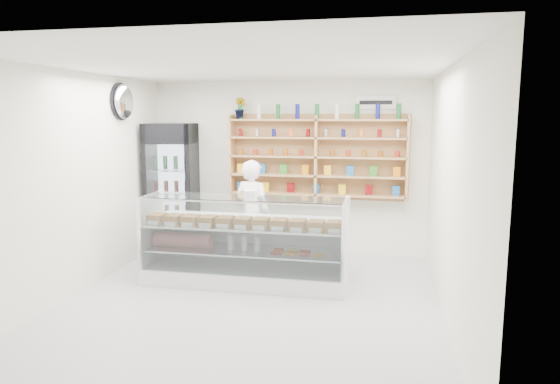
# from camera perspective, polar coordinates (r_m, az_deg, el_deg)

# --- Properties ---
(room) EXTENTS (5.00, 5.00, 5.00)m
(room) POSITION_cam_1_polar(r_m,az_deg,el_deg) (5.80, -3.70, 0.33)
(room) COLOR #B4B3B8
(room) RESTS_ON ground
(display_counter) EXTENTS (2.72, 0.81, 1.19)m
(display_counter) POSITION_cam_1_polar(r_m,az_deg,el_deg) (6.80, -3.97, -7.64)
(display_counter) COLOR white
(display_counter) RESTS_ON floor
(shop_worker) EXTENTS (0.68, 0.55, 1.61)m
(shop_worker) POSITION_cam_1_polar(r_m,az_deg,el_deg) (7.43, -3.16, -2.49)
(shop_worker) COLOR white
(shop_worker) RESTS_ON floor
(drinks_cooler) EXTENTS (0.87, 0.85, 2.12)m
(drinks_cooler) POSITION_cam_1_polar(r_m,az_deg,el_deg) (8.39, -12.23, 0.42)
(drinks_cooler) COLOR black
(drinks_cooler) RESTS_ON floor
(wall_shelving) EXTENTS (2.84, 0.28, 1.33)m
(wall_shelving) POSITION_cam_1_polar(r_m,az_deg,el_deg) (7.97, 4.20, 3.99)
(wall_shelving) COLOR tan
(wall_shelving) RESTS_ON back_wall
(potted_plant) EXTENTS (0.24, 0.22, 0.34)m
(potted_plant) POSITION_cam_1_polar(r_m,az_deg,el_deg) (8.19, -4.56, 9.53)
(potted_plant) COLOR #1E6626
(potted_plant) RESTS_ON wall_shelving
(security_mirror) EXTENTS (0.15, 0.50, 0.50)m
(security_mirror) POSITION_cam_1_polar(r_m,az_deg,el_deg) (7.68, -17.40, 9.85)
(security_mirror) COLOR silver
(security_mirror) RESTS_ON left_wall
(wall_sign) EXTENTS (0.62, 0.03, 0.20)m
(wall_sign) POSITION_cam_1_polar(r_m,az_deg,el_deg) (8.01, 10.89, 10.01)
(wall_sign) COLOR white
(wall_sign) RESTS_ON back_wall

